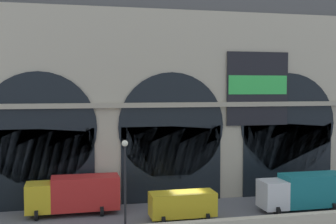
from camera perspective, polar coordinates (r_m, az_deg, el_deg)
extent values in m
plane|color=slate|center=(36.03, 2.40, -13.62)|extent=(200.00, 200.00, 0.00)
cube|color=#B2A891|center=(41.42, -0.19, 0.88)|extent=(48.84, 4.24, 17.49)
cube|color=black|center=(38.89, -16.53, -7.24)|extent=(9.30, 0.20, 6.93)
cylinder|color=black|center=(38.42, -16.62, -2.14)|extent=(9.79, 0.20, 9.79)
cube|color=black|center=(39.89, 0.51, -6.84)|extent=(9.30, 0.20, 6.93)
cylinder|color=black|center=(39.43, 0.51, -1.87)|extent=(9.79, 0.20, 9.79)
cube|color=black|center=(44.04, 15.46, -5.99)|extent=(9.30, 0.20, 6.93)
cylinder|color=black|center=(43.63, 15.53, -1.50)|extent=(9.79, 0.20, 9.79)
cube|color=black|center=(41.90, 11.71, 3.02)|extent=(6.16, 0.12, 6.93)
cube|color=green|center=(41.83, 11.76, 3.51)|extent=(5.91, 0.04, 1.78)
cube|color=#A49A85|center=(39.20, 0.54, 0.94)|extent=(48.84, 0.50, 0.44)
cube|color=gold|center=(37.20, -16.68, -10.71)|extent=(2.00, 2.30, 2.30)
cube|color=red|center=(37.09, -10.80, -10.35)|extent=(5.50, 2.30, 2.70)
cylinder|color=black|center=(36.50, -16.92, -12.85)|extent=(0.28, 0.84, 0.84)
cylinder|color=black|center=(38.49, -16.70, -12.00)|extent=(0.28, 0.84, 0.84)
cylinder|color=black|center=(36.50, -8.70, -12.74)|extent=(0.28, 0.84, 0.84)
cylinder|color=black|center=(38.49, -8.94, -11.90)|extent=(0.28, 0.84, 0.84)
cube|color=gold|center=(34.98, 1.91, -11.97)|extent=(5.20, 2.00, 1.86)
cylinder|color=black|center=(34.00, -0.65, -14.06)|extent=(0.28, 0.68, 0.68)
cylinder|color=black|center=(35.69, -1.29, -13.22)|extent=(0.28, 0.68, 0.68)
cylinder|color=black|center=(34.90, 5.19, -13.61)|extent=(0.28, 0.68, 0.68)
cylinder|color=black|center=(36.54, 4.29, -12.83)|extent=(0.28, 0.68, 0.68)
cube|color=white|center=(37.69, 13.59, -10.47)|extent=(2.00, 2.30, 2.30)
cube|color=#19727A|center=(39.44, 18.54, -9.64)|extent=(5.50, 2.30, 2.70)
cylinder|color=black|center=(37.05, 14.16, -12.56)|extent=(0.28, 0.84, 0.84)
cylinder|color=black|center=(38.83, 12.73, -11.81)|extent=(0.28, 0.84, 0.84)
cylinder|color=black|center=(39.57, 20.88, -11.65)|extent=(0.28, 0.84, 0.84)
cylinder|color=black|center=(41.25, 19.25, -11.01)|extent=(0.28, 0.84, 0.84)
cylinder|color=black|center=(30.11, -5.66, -10.61)|extent=(0.16, 0.16, 6.50)
sphere|color=#F2EDCC|center=(29.47, -5.70, -4.13)|extent=(0.44, 0.44, 0.44)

